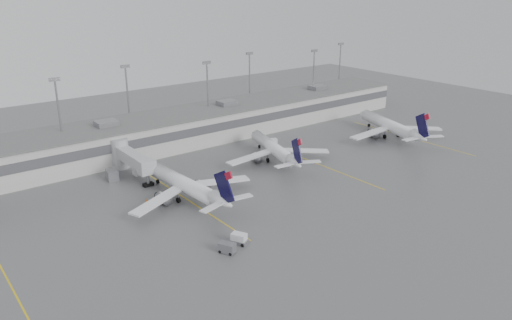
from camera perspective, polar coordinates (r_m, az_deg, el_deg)
ground at (r=92.29m, az=9.69°, el=-6.80°), size 260.00×260.00×0.00m
terminal at (r=133.93m, az=-8.59°, el=3.65°), size 152.00×17.00×9.45m
light_masts at (r=136.97m, az=-9.95°, el=7.33°), size 142.40×8.00×20.60m
jet_bridge_right at (r=114.99m, az=-14.46°, el=0.36°), size 4.00×17.20×7.00m
stand_markings at (r=108.33m, az=0.41°, el=-2.38°), size 105.25×40.00×0.01m
jet_mid_left at (r=99.31m, az=-8.09°, el=-2.78°), size 27.34×30.73×9.94m
jet_mid_right at (r=119.53m, az=2.18°, el=1.27°), size 25.22×28.69×9.53m
jet_far_right at (r=142.65m, az=15.20°, el=3.77°), size 27.22×31.01×10.37m
baggage_tug at (r=83.19m, az=-1.96°, el=-9.08°), size 2.84×3.32×1.83m
baggage_cart at (r=80.66m, az=-3.33°, el=-9.96°), size 2.55×3.03×1.69m
gse_uld_b at (r=114.50m, az=-13.26°, el=-1.22°), size 2.55×1.80×1.73m
gse_uld_c at (r=132.01m, az=1.90°, el=2.10°), size 2.69×2.24×1.63m
gse_loader at (r=112.91m, az=-16.11°, el=-1.65°), size 2.81×3.86×2.20m
cone_b at (r=100.61m, az=-12.44°, el=-4.49°), size 0.38×0.38×0.60m
cone_c at (r=123.24m, az=3.46°, el=0.55°), size 0.46×0.46×0.73m
cone_d at (r=147.81m, az=12.88°, el=3.36°), size 0.45×0.45×0.72m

